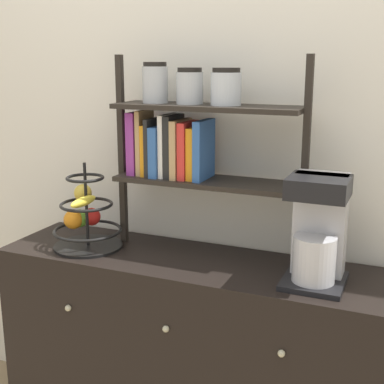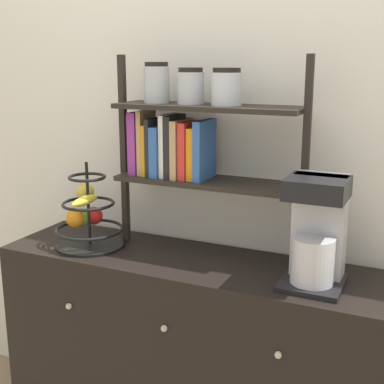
{
  "view_description": "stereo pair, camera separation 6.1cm",
  "coord_description": "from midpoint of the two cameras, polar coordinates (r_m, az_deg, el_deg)",
  "views": [
    {
      "loc": [
        0.74,
        -1.51,
        1.55
      ],
      "look_at": [
        0.01,
        0.2,
        1.09
      ],
      "focal_mm": 50.0,
      "sensor_mm": 36.0,
      "label": 1
    },
    {
      "loc": [
        0.8,
        -1.49,
        1.55
      ],
      "look_at": [
        0.01,
        0.2,
        1.09
      ],
      "focal_mm": 50.0,
      "sensor_mm": 36.0,
      "label": 2
    }
  ],
  "objects": [
    {
      "name": "wall_back",
      "position": [
        2.11,
        3.45,
        7.15
      ],
      "size": [
        7.0,
        0.05,
        2.6
      ],
      "primitive_type": "cube",
      "color": "silver",
      "rests_on": "ground_plane"
    },
    {
      "name": "fruit_stand",
      "position": [
        2.15,
        -10.34,
        -2.7
      ],
      "size": [
        0.27,
        0.27,
        0.34
      ],
      "color": "black",
      "rests_on": "sideboard"
    },
    {
      "name": "shelf_hutch",
      "position": [
        1.99,
        0.39,
        6.21
      ],
      "size": [
        0.74,
        0.2,
        0.74
      ],
      "color": "black",
      "rests_on": "sideboard"
    },
    {
      "name": "sideboard",
      "position": [
        2.18,
        0.6,
        -17.38
      ],
      "size": [
        1.48,
        0.42,
        0.83
      ],
      "color": "black",
      "rests_on": "ground_plane"
    },
    {
      "name": "coffee_maker",
      "position": [
        1.79,
        14.12,
        -4.12
      ],
      "size": [
        0.2,
        0.22,
        0.36
      ],
      "color": "black",
      "rests_on": "sideboard"
    }
  ]
}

